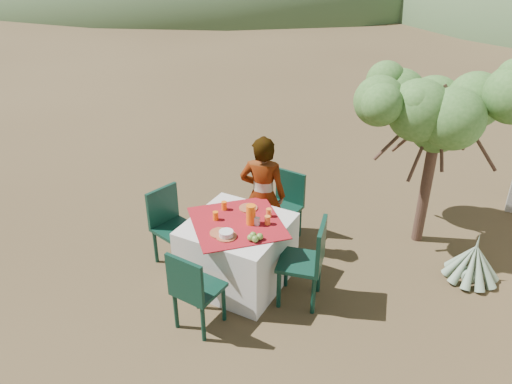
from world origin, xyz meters
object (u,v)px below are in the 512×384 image
Objects in this scene: chair_near at (193,288)px; table at (238,252)px; chair_right at (308,259)px; shrub_tree at (445,118)px; agave at (473,262)px; chair_far at (286,203)px; chair_left at (170,222)px; person at (263,196)px; juice_pitcher at (251,215)px.

table is at bearing -84.78° from chair_near.
chair_right is 2.29m from shrub_tree.
chair_far is at bearing -175.14° from agave.
chair_left is 0.45× the size of shrub_tree.
table is 0.77m from person.
juice_pitcher is at bearing -71.75° from chair_left.
table is 5.84× the size of juice_pitcher.
table is at bearing -162.31° from juice_pitcher.
chair_left is 1.71m from chair_right.
shrub_tree is 3.13× the size of agave.
table is 0.84m from chair_right.
person is (-0.04, 0.67, 0.37)m from table.
person is at bearing -139.52° from chair_right.
chair_far is 0.97× the size of chair_near.
chair_right is at bearing -73.64° from chair_left.
chair_far is 1.33× the size of agave.
shrub_tree is (1.59, 0.79, 1.14)m from chair_far.
shrub_tree reaches higher than chair_near.
chair_left is 3.37m from shrub_tree.
person is at bearing -83.85° from chair_near.
table is at bearing -100.58° from chair_right.
juice_pitcher is (0.07, -1.03, 0.39)m from chair_far.
person is 2.27× the size of agave.
agave is (3.21, 1.29, -0.29)m from chair_left.
chair_left is at bearing -143.57° from shrub_tree.
chair_near reaches higher than table.
chair_near is at bearing -86.97° from chair_far.
chair_near is 0.93× the size of chair_right.
chair_near reaches higher than agave.
table is 0.90m from chair_left.
shrub_tree is at bearing 31.17° from chair_far.
table is at bearing 76.45° from person.
chair_far is 2.26m from agave.
shrub_tree reaches higher than agave.
agave is (2.32, 1.26, -0.16)m from table.
juice_pitcher is at bearing 17.69° from table.
shrub_tree reaches higher than table.
agave is at bearing 29.21° from juice_pitcher.
agave is 2.96× the size of juice_pitcher.
chair_left is 1.10m from juice_pitcher.
shrub_tree is at bearing -39.47° from chair_left.
juice_pitcher is (-2.17, -1.22, 0.65)m from agave.
juice_pitcher is at bearing -150.79° from agave.
chair_near is at bearing -97.79° from juice_pitcher.
chair_far is at bearing 85.80° from table.
chair_right is 1.09m from person.
chair_left is at bearing 22.48° from person.
juice_pitcher is (-1.53, -1.82, -0.75)m from shrub_tree.
chair_right reaches higher than chair_left.
shrub_tree is at bearing 137.24° from agave.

